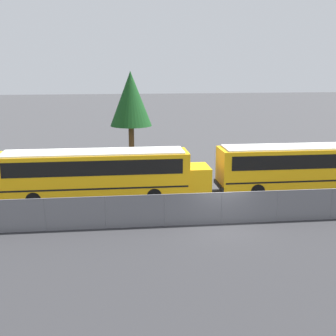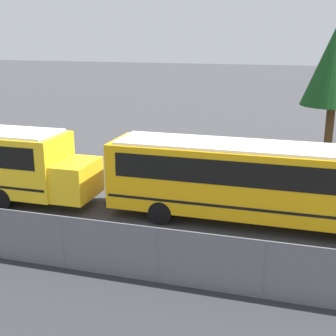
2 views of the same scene
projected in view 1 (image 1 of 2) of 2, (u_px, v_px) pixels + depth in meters
ground_plane at (221, 224)px, 24.54m from camera, size 200.00×200.00×0.00m
road_strip at (256, 274)px, 18.74m from camera, size 154.13×12.00×0.01m
fence at (222, 208)px, 24.35m from camera, size 120.20×0.07×1.72m
school_bus_3 at (99, 171)px, 28.48m from camera, size 12.89×2.48×3.04m
school_bus_4 at (310, 164)px, 30.29m from camera, size 12.89×2.48×3.04m
tree_2 at (131, 99)px, 36.88m from camera, size 3.31×3.31×7.59m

